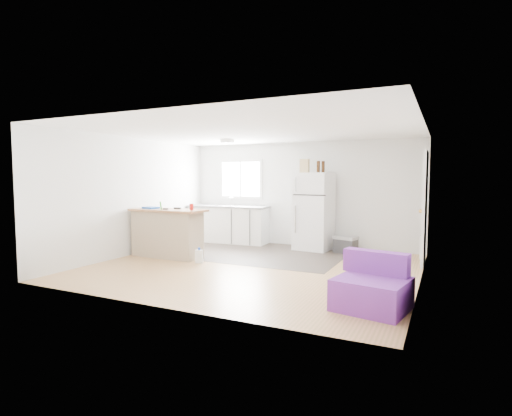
{
  "coord_description": "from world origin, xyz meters",
  "views": [
    {
      "loc": [
        3.07,
        -6.3,
        1.58
      ],
      "look_at": [
        -0.28,
        0.7,
        0.99
      ],
      "focal_mm": 28.0,
      "sensor_mm": 36.0,
      "label": 1
    }
  ],
  "objects_px": {
    "cardboard_box": "(305,166)",
    "bottle_left": "(318,167)",
    "purple_seat": "(372,289)",
    "bottle_right": "(323,167)",
    "peninsula": "(167,233)",
    "cleaner_jug": "(199,256)",
    "refrigerator": "(314,211)",
    "mop": "(159,246)",
    "red_cup": "(191,207)",
    "kitchen_cabinets": "(228,224)",
    "blue_tray": "(151,208)",
    "cooler": "(346,245)"
  },
  "relations": [
    {
      "from": "cardboard_box",
      "to": "bottle_left",
      "type": "height_order",
      "value": "cardboard_box"
    },
    {
      "from": "purple_seat",
      "to": "bottle_right",
      "type": "relative_size",
      "value": 3.72
    },
    {
      "from": "peninsula",
      "to": "cleaner_jug",
      "type": "xyz_separation_m",
      "value": [
        0.9,
        -0.21,
        -0.36
      ]
    },
    {
      "from": "refrigerator",
      "to": "peninsula",
      "type": "bearing_deg",
      "value": -133.49
    },
    {
      "from": "mop",
      "to": "refrigerator",
      "type": "bearing_deg",
      "value": 32.22
    },
    {
      "from": "purple_seat",
      "to": "bottle_right",
      "type": "distance_m",
      "value": 4.23
    },
    {
      "from": "peninsula",
      "to": "cardboard_box",
      "type": "bearing_deg",
      "value": 44.46
    },
    {
      "from": "refrigerator",
      "to": "purple_seat",
      "type": "height_order",
      "value": "refrigerator"
    },
    {
      "from": "mop",
      "to": "red_cup",
      "type": "distance_m",
      "value": 1.04
    },
    {
      "from": "kitchen_cabinets",
      "to": "blue_tray",
      "type": "xyz_separation_m",
      "value": [
        -0.58,
        -2.15,
        0.52
      ]
    },
    {
      "from": "red_cup",
      "to": "bottle_right",
      "type": "bearing_deg",
      "value": 44.85
    },
    {
      "from": "cardboard_box",
      "to": "bottle_right",
      "type": "relative_size",
      "value": 1.2
    },
    {
      "from": "purple_seat",
      "to": "cardboard_box",
      "type": "height_order",
      "value": "cardboard_box"
    },
    {
      "from": "kitchen_cabinets",
      "to": "cleaner_jug",
      "type": "relative_size",
      "value": 7.03
    },
    {
      "from": "cleaner_jug",
      "to": "bottle_left",
      "type": "bearing_deg",
      "value": 35.29
    },
    {
      "from": "kitchen_cabinets",
      "to": "refrigerator",
      "type": "relative_size",
      "value": 1.21
    },
    {
      "from": "kitchen_cabinets",
      "to": "peninsula",
      "type": "xyz_separation_m",
      "value": [
        -0.21,
        -2.12,
        0.03
      ]
    },
    {
      "from": "red_cup",
      "to": "cardboard_box",
      "type": "height_order",
      "value": "cardboard_box"
    },
    {
      "from": "peninsula",
      "to": "purple_seat",
      "type": "height_order",
      "value": "peninsula"
    },
    {
      "from": "peninsula",
      "to": "bottle_left",
      "type": "distance_m",
      "value": 3.46
    },
    {
      "from": "cardboard_box",
      "to": "peninsula",
      "type": "bearing_deg",
      "value": -136.78
    },
    {
      "from": "mop",
      "to": "bottle_right",
      "type": "bearing_deg",
      "value": 30.29
    },
    {
      "from": "blue_tray",
      "to": "bottle_right",
      "type": "relative_size",
      "value": 1.2
    },
    {
      "from": "cooler",
      "to": "mop",
      "type": "distance_m",
      "value": 3.84
    },
    {
      "from": "bottle_left",
      "to": "refrigerator",
      "type": "bearing_deg",
      "value": 141.05
    },
    {
      "from": "refrigerator",
      "to": "red_cup",
      "type": "height_order",
      "value": "refrigerator"
    },
    {
      "from": "peninsula",
      "to": "bottle_right",
      "type": "distance_m",
      "value": 3.58
    },
    {
      "from": "blue_tray",
      "to": "cardboard_box",
      "type": "distance_m",
      "value": 3.41
    },
    {
      "from": "cleaner_jug",
      "to": "refrigerator",
      "type": "bearing_deg",
      "value": 38.49
    },
    {
      "from": "cleaner_jug",
      "to": "peninsula",
      "type": "bearing_deg",
      "value": 148.39
    },
    {
      "from": "cooler",
      "to": "cleaner_jug",
      "type": "xyz_separation_m",
      "value": [
        -2.24,
        -2.16,
        -0.05
      ]
    },
    {
      "from": "cleaner_jug",
      "to": "red_cup",
      "type": "relative_size",
      "value": 2.42
    },
    {
      "from": "cooler",
      "to": "purple_seat",
      "type": "bearing_deg",
      "value": -56.9
    },
    {
      "from": "cleaner_jug",
      "to": "bottle_right",
      "type": "relative_size",
      "value": 1.16
    },
    {
      "from": "refrigerator",
      "to": "red_cup",
      "type": "bearing_deg",
      "value": -126.71
    },
    {
      "from": "refrigerator",
      "to": "bottle_left",
      "type": "xyz_separation_m",
      "value": [
        0.12,
        -0.1,
        0.97
      ]
    },
    {
      "from": "blue_tray",
      "to": "cleaner_jug",
      "type": "bearing_deg",
      "value": -8.05
    },
    {
      "from": "cardboard_box",
      "to": "cleaner_jug",
      "type": "bearing_deg",
      "value": -119.51
    },
    {
      "from": "kitchen_cabinets",
      "to": "blue_tray",
      "type": "height_order",
      "value": "kitchen_cabinets"
    },
    {
      "from": "purple_seat",
      "to": "bottle_left",
      "type": "relative_size",
      "value": 3.72
    },
    {
      "from": "cooler",
      "to": "kitchen_cabinets",
      "type": "bearing_deg",
      "value": -168.24
    },
    {
      "from": "peninsula",
      "to": "refrigerator",
      "type": "distance_m",
      "value": 3.18
    },
    {
      "from": "peninsula",
      "to": "bottle_right",
      "type": "height_order",
      "value": "bottle_right"
    },
    {
      "from": "kitchen_cabinets",
      "to": "peninsula",
      "type": "distance_m",
      "value": 2.13
    },
    {
      "from": "kitchen_cabinets",
      "to": "purple_seat",
      "type": "height_order",
      "value": "kitchen_cabinets"
    },
    {
      "from": "red_cup",
      "to": "cardboard_box",
      "type": "bearing_deg",
      "value": 50.84
    },
    {
      "from": "purple_seat",
      "to": "red_cup",
      "type": "height_order",
      "value": "red_cup"
    },
    {
      "from": "refrigerator",
      "to": "blue_tray",
      "type": "distance_m",
      "value": 3.48
    },
    {
      "from": "blue_tray",
      "to": "mop",
      "type": "bearing_deg",
      "value": -17.67
    },
    {
      "from": "bottle_left",
      "to": "cleaner_jug",
      "type": "bearing_deg",
      "value": -126.5
    }
  ]
}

